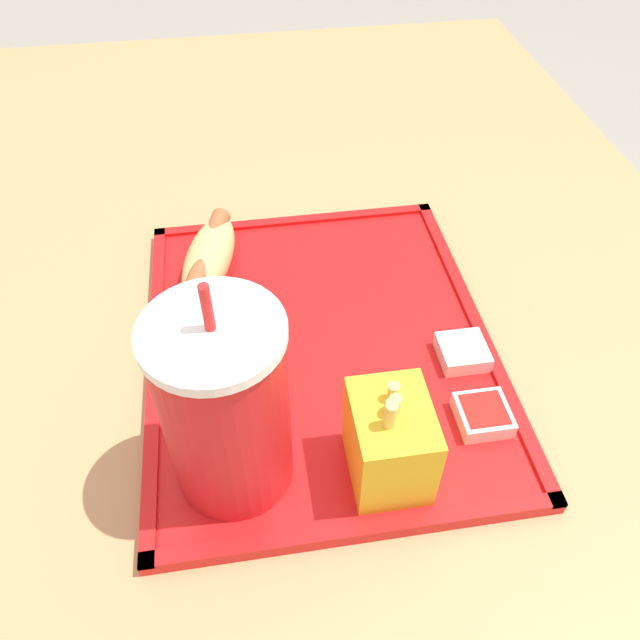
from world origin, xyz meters
TOP-DOWN VIEW (x-y plane):
  - ground_plane at (0.00, 0.00)m, footprint 8.00×8.00m
  - dining_table at (0.00, 0.00)m, footprint 1.46×0.97m
  - food_tray at (-0.04, -0.03)m, footprint 0.39×0.32m
  - soda_cup at (-0.16, 0.06)m, footprint 0.09×0.09m
  - hot_dog_far at (0.08, 0.07)m, footprint 0.14×0.08m
  - fries_carton at (-0.18, -0.06)m, footprint 0.07×0.06m
  - sauce_cup_mayo at (-0.08, -0.16)m, footprint 0.04×0.04m
  - sauce_cup_ketchup at (-0.15, -0.15)m, footprint 0.04×0.04m

SIDE VIEW (x-z plane):
  - ground_plane at x=0.00m, z-range 0.00..0.00m
  - dining_table at x=0.00m, z-range 0.00..0.75m
  - food_tray at x=-0.04m, z-range 0.75..0.77m
  - sauce_cup_mayo at x=-0.08m, z-range 0.76..0.78m
  - sauce_cup_ketchup at x=-0.15m, z-range 0.76..0.78m
  - hot_dog_far at x=0.08m, z-range 0.76..0.81m
  - fries_carton at x=-0.18m, z-range 0.75..0.85m
  - soda_cup at x=-0.16m, z-range 0.75..0.94m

